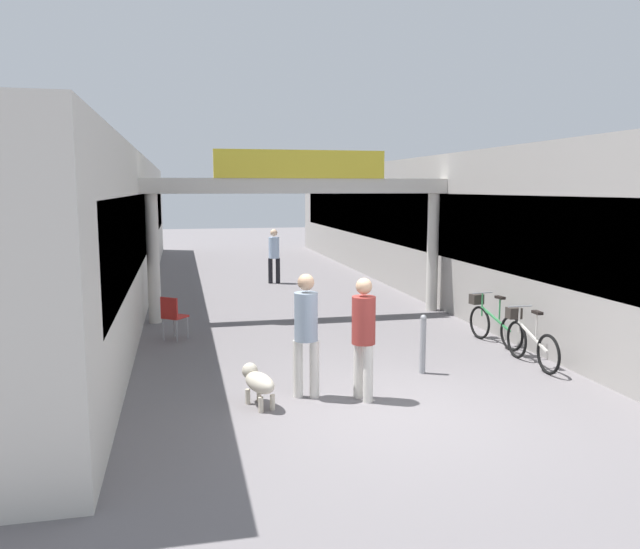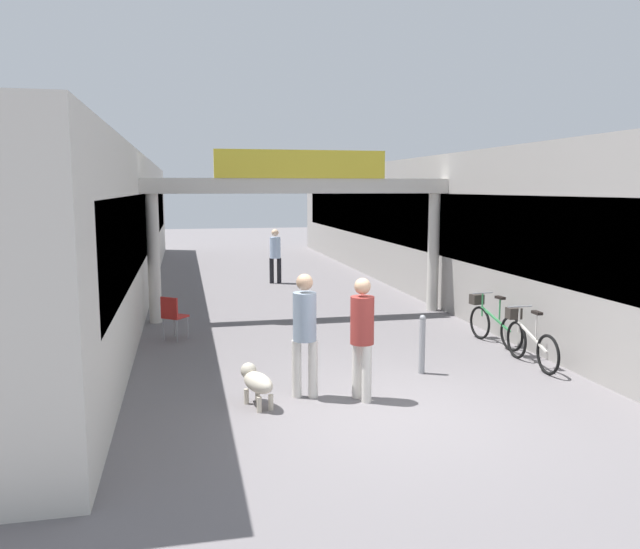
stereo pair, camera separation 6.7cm
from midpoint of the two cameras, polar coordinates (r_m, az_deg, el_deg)
ground_plane at (r=8.78m, az=6.51°, el=-12.36°), size 80.00×80.00×0.00m
storefront_left at (r=18.97m, az=-19.60°, el=4.12°), size 3.00×26.00×3.86m
storefront_right at (r=20.37m, az=10.22°, el=4.68°), size 3.00×26.00×3.86m
arcade_sign_gateway at (r=14.61m, az=-1.69°, el=6.78°), size 7.40×0.47×3.90m
pedestrian_with_dog at (r=9.01m, az=-1.20°, el=-4.79°), size 0.42×0.42×1.82m
pedestrian_companion at (r=8.93m, az=4.09°, el=-5.11°), size 0.43×0.43×1.78m
pedestrian_carrying_crate at (r=19.97m, az=-4.02°, el=2.04°), size 0.40×0.40×1.74m
dog_on_leash at (r=8.89m, az=-5.63°, el=-9.70°), size 0.51×0.80×0.56m
bicycle_silver_nearest at (r=11.43m, az=18.68°, el=-5.66°), size 0.46×1.69×0.98m
bicycle_green_second at (r=12.71m, az=15.59°, el=-4.18°), size 0.46×1.68×0.98m
bollard_post_metal at (r=10.43m, az=9.50°, el=-6.27°), size 0.10×0.10×0.98m
cafe_chair_red_nearer at (r=12.83m, az=-13.18°, el=-3.52°), size 0.56×0.56×0.89m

